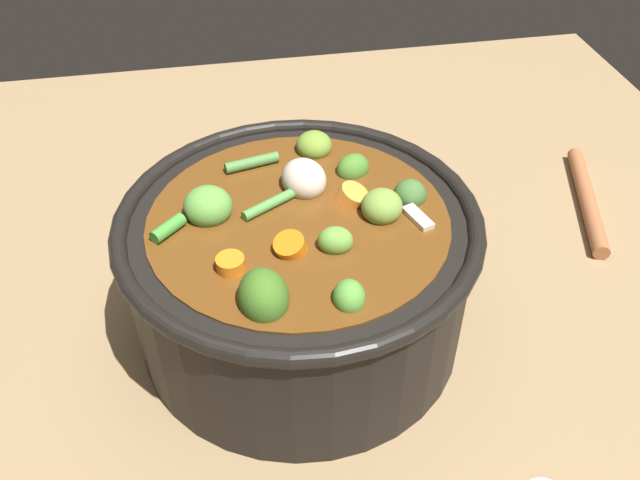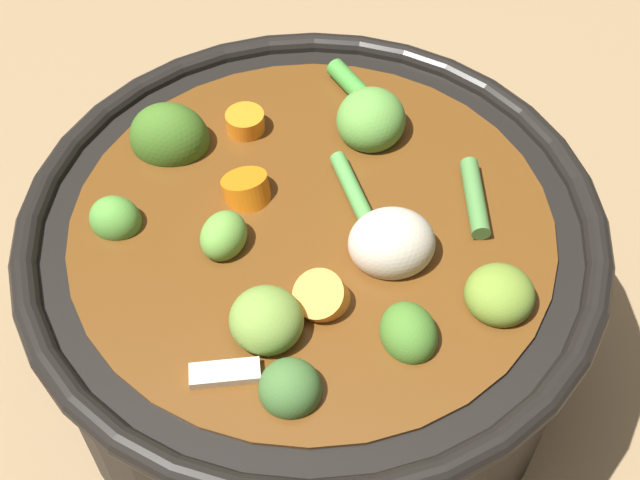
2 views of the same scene
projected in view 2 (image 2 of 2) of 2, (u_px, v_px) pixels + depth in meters
name	position (u px, v px, depth m)	size (l,w,h in m)	color
ground_plane	(313.00, 353.00, 0.54)	(1.10, 1.10, 0.00)	#8C704C
cooking_pot	(313.00, 288.00, 0.48)	(0.30, 0.30, 0.15)	black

